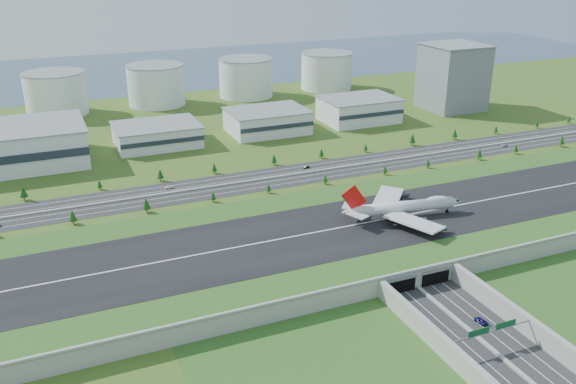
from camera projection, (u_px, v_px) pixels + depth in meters
name	position (u px, v px, depth m)	size (l,w,h in m)	color
ground	(359.00, 239.00, 299.71)	(1200.00, 1200.00, 0.00)	#39581B
airfield_deck	(360.00, 231.00, 298.08)	(520.00, 100.00, 9.20)	gray
underpass_road	(499.00, 347.00, 213.66)	(38.80, 120.40, 8.00)	#28282B
sign_gantry_near	(492.00, 332.00, 216.07)	(38.70, 0.70, 9.80)	gray
north_expressway	(285.00, 176.00, 380.66)	(560.00, 36.00, 0.12)	#28282B
tree_row	(293.00, 168.00, 380.92)	(497.29, 48.58, 8.37)	#3D2819
hangar_mid_a	(157.00, 135.00, 437.12)	(58.00, 42.00, 15.00)	silver
hangar_mid_b	(267.00, 121.00, 467.50)	(58.00, 42.00, 17.00)	silver
hangar_mid_c	(359.00, 110.00, 496.07)	(58.00, 42.00, 19.00)	silver
office_tower	(453.00, 77.00, 527.92)	(46.00, 46.00, 55.00)	slate
fuel_tank_a	(56.00, 94.00, 513.93)	(50.00, 50.00, 35.00)	silver
fuel_tank_b	(156.00, 85.00, 544.69)	(50.00, 50.00, 35.00)	silver
fuel_tank_c	(246.00, 78.00, 575.44)	(50.00, 50.00, 35.00)	silver
fuel_tank_d	(326.00, 71.00, 606.20)	(50.00, 50.00, 35.00)	silver
bay_water	(157.00, 69.00, 708.86)	(1200.00, 260.00, 0.06)	#334B63
boeing_747	(403.00, 207.00, 302.10)	(64.43, 60.45, 20.02)	silver
car_0	(461.00, 350.00, 216.12)	(1.92, 4.77, 1.63)	#AAA9AE
car_2	(481.00, 321.00, 232.91)	(2.73, 5.92, 1.65)	#0D1045
car_5	(306.00, 167.00, 394.20)	(1.55, 4.44, 1.46)	black
car_6	(505.00, 145.00, 436.67)	(2.30, 4.98, 1.38)	silver
car_7	(169.00, 187.00, 360.81)	(2.11, 5.18, 1.50)	white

